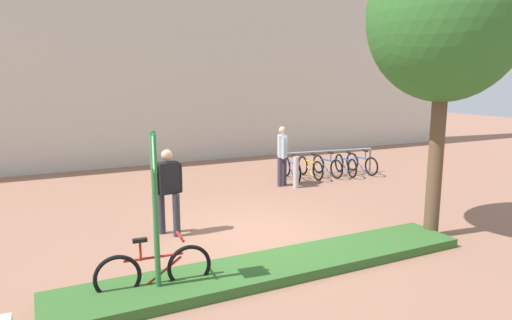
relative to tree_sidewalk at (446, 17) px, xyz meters
name	(u,v)px	position (x,y,z in m)	size (l,w,h in m)	color
ground_plane	(257,233)	(-3.00, 1.66, -4.16)	(60.00, 60.00, 0.00)	#936651
building_facade	(146,23)	(-3.00, 10.50, 0.84)	(28.00, 1.20, 10.00)	beige
planter_strip	(276,267)	(-3.53, -0.11, -4.08)	(7.00, 1.10, 0.16)	#336028
tree_sidewalk	(446,17)	(0.00, 0.00, 0.00)	(2.84, 2.84, 5.75)	brown
parking_sign_post	(155,191)	(-5.44, -0.11, -2.61)	(0.08, 0.36, 2.37)	#2D7238
bike_at_sign	(155,271)	(-5.46, 0.00, -3.81)	(1.68, 0.42, 0.86)	black
bike_rack_cluster	(328,165)	(1.43, 5.52, -3.82)	(3.19, 1.77, 0.83)	#99999E
bollard_steel	(296,172)	(-0.28, 4.63, -3.71)	(0.16, 0.16, 0.90)	#ADADB2
person_suited_navy	(168,187)	(-4.59, 2.36, -3.18)	(0.60, 0.43, 1.72)	#2D2D38
person_casual_tan	(282,152)	(-0.51, 5.04, -3.18)	(0.38, 0.57, 1.72)	#383342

